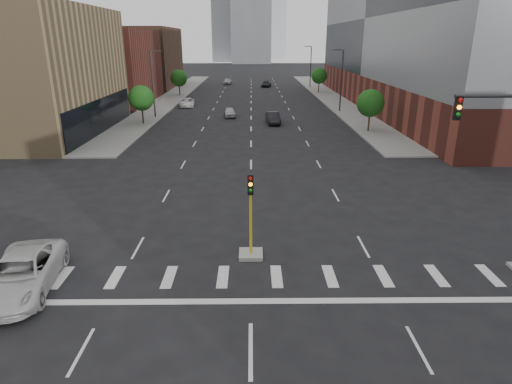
{
  "coord_description": "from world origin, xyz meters",
  "views": [
    {
      "loc": [
        0.06,
        -10.42,
        10.4
      ],
      "look_at": [
        0.29,
        11.71,
        2.5
      ],
      "focal_mm": 30.0,
      "sensor_mm": 36.0,
      "label": 1
    }
  ],
  "objects_px": {
    "car_mid_right": "(273,118)",
    "median_traffic_signal": "(251,239)",
    "car_distant": "(228,81)",
    "parked_minivan": "(21,273)",
    "car_far_left": "(187,102)",
    "car_deep_right": "(266,84)",
    "car_near_left": "(230,112)"
  },
  "relations": [
    {
      "from": "car_mid_right",
      "to": "parked_minivan",
      "type": "xyz_separation_m",
      "value": [
        -12.87,
        -39.42,
        0.06
      ]
    },
    {
      "from": "car_deep_right",
      "to": "parked_minivan",
      "type": "relative_size",
      "value": 0.8
    },
    {
      "from": "median_traffic_signal",
      "to": "car_deep_right",
      "type": "bearing_deg",
      "value": 87.56
    },
    {
      "from": "car_mid_right",
      "to": "car_distant",
      "type": "relative_size",
      "value": 1.06
    },
    {
      "from": "car_near_left",
      "to": "parked_minivan",
      "type": "xyz_separation_m",
      "value": [
        -6.93,
        -44.67,
        0.14
      ]
    },
    {
      "from": "median_traffic_signal",
      "to": "car_far_left",
      "type": "relative_size",
      "value": 0.88
    },
    {
      "from": "car_distant",
      "to": "car_near_left",
      "type": "bearing_deg",
      "value": -80.39
    },
    {
      "from": "car_mid_right",
      "to": "car_far_left",
      "type": "distance_m",
      "value": 20.22
    },
    {
      "from": "car_far_left",
      "to": "car_distant",
      "type": "bearing_deg",
      "value": 78.4
    },
    {
      "from": "car_mid_right",
      "to": "parked_minivan",
      "type": "bearing_deg",
      "value": -112.2
    },
    {
      "from": "car_near_left",
      "to": "car_far_left",
      "type": "xyz_separation_m",
      "value": [
        -7.43,
        9.92,
        0.03
      ]
    },
    {
      "from": "car_deep_right",
      "to": "car_distant",
      "type": "bearing_deg",
      "value": 155.73
    },
    {
      "from": "median_traffic_signal",
      "to": "car_deep_right",
      "type": "xyz_separation_m",
      "value": [
        3.52,
        82.6,
        -0.29
      ]
    },
    {
      "from": "car_near_left",
      "to": "car_mid_right",
      "type": "xyz_separation_m",
      "value": [
        5.94,
        -5.24,
        0.08
      ]
    },
    {
      "from": "car_near_left",
      "to": "car_far_left",
      "type": "distance_m",
      "value": 12.39
    },
    {
      "from": "car_far_left",
      "to": "car_deep_right",
      "type": "xyz_separation_m",
      "value": [
        14.02,
        30.99,
        -0.02
      ]
    },
    {
      "from": "car_near_left",
      "to": "car_mid_right",
      "type": "relative_size",
      "value": 0.86
    },
    {
      "from": "median_traffic_signal",
      "to": "car_near_left",
      "type": "xyz_separation_m",
      "value": [
        -3.07,
        41.7,
        -0.3
      ]
    },
    {
      "from": "car_deep_right",
      "to": "parked_minivan",
      "type": "height_order",
      "value": "parked_minivan"
    },
    {
      "from": "car_mid_right",
      "to": "car_deep_right",
      "type": "relative_size",
      "value": 0.97
    },
    {
      "from": "car_distant",
      "to": "parked_minivan",
      "type": "height_order",
      "value": "parked_minivan"
    },
    {
      "from": "median_traffic_signal",
      "to": "car_far_left",
      "type": "bearing_deg",
      "value": 101.5
    },
    {
      "from": "median_traffic_signal",
      "to": "car_mid_right",
      "type": "xyz_separation_m",
      "value": [
        2.87,
        36.46,
        -0.22
      ]
    },
    {
      "from": "car_near_left",
      "to": "car_distant",
      "type": "xyz_separation_m",
      "value": [
        -2.71,
        47.2,
        0.06
      ]
    },
    {
      "from": "car_distant",
      "to": "parked_minivan",
      "type": "xyz_separation_m",
      "value": [
        -4.22,
        -91.86,
        0.08
      ]
    },
    {
      "from": "car_far_left",
      "to": "parked_minivan",
      "type": "xyz_separation_m",
      "value": [
        0.5,
        -54.58,
        0.11
      ]
    },
    {
      "from": "median_traffic_signal",
      "to": "car_deep_right",
      "type": "relative_size",
      "value": 0.94
    },
    {
      "from": "car_distant",
      "to": "parked_minivan",
      "type": "relative_size",
      "value": 0.73
    },
    {
      "from": "car_mid_right",
      "to": "median_traffic_signal",
      "type": "bearing_deg",
      "value": -98.62
    },
    {
      "from": "median_traffic_signal",
      "to": "car_distant",
      "type": "height_order",
      "value": "median_traffic_signal"
    },
    {
      "from": "parked_minivan",
      "to": "car_mid_right",
      "type": "bearing_deg",
      "value": 64.05
    },
    {
      "from": "median_traffic_signal",
      "to": "car_near_left",
      "type": "distance_m",
      "value": 41.81
    }
  ]
}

